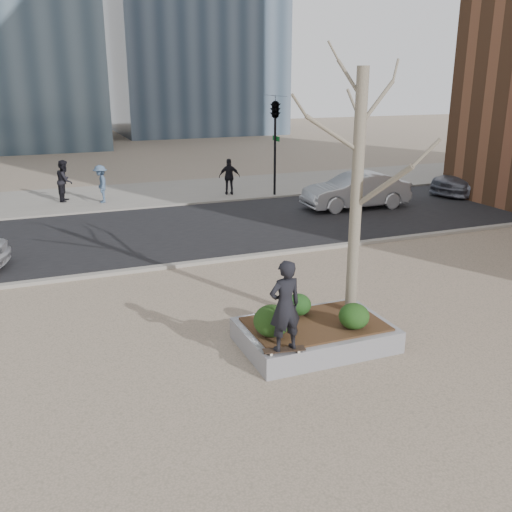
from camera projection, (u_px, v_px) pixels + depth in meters
name	position (u px, v px, depth m)	size (l,w,h in m)	color
ground	(270.00, 353.00, 11.41)	(120.00, 120.00, 0.00)	gray
street	(159.00, 232.00, 20.25)	(60.00, 8.00, 0.02)	black
far_sidewalk	(126.00, 196.00, 26.44)	(60.00, 6.00, 0.02)	gray
planter	(315.00, 335.00, 11.70)	(3.00, 2.00, 0.45)	gray
planter_mulch	(315.00, 324.00, 11.62)	(2.70, 1.70, 0.04)	#382314
sycamore_tree	(359.00, 156.00, 11.24)	(2.80, 2.80, 6.60)	gray
shrub_left	(272.00, 321.00, 10.97)	(0.73, 0.73, 0.62)	black
shrub_middle	(298.00, 305.00, 11.96)	(0.54, 0.54, 0.46)	#113514
shrub_right	(354.00, 316.00, 11.31)	(0.61, 0.61, 0.52)	#193811
skateboard	(284.00, 351.00, 10.45)	(0.78, 0.20, 0.07)	black
skateboarder	(285.00, 306.00, 10.18)	(0.62, 0.41, 1.71)	black
car_silver	(356.00, 191.00, 23.71)	(1.56, 4.47, 1.47)	#A3A5AB
car_third	(472.00, 177.00, 27.04)	(2.02, 4.97, 1.44)	slate
pedestrian_a	(65.00, 181.00, 24.98)	(0.88, 0.68, 1.81)	black
pedestrian_b	(101.00, 184.00, 24.71)	(1.05, 0.61, 1.63)	#435A79
pedestrian_c	(229.00, 177.00, 26.42)	(0.97, 0.40, 1.66)	black
traffic_light_far	(275.00, 146.00, 25.96)	(0.60, 2.48, 4.50)	black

